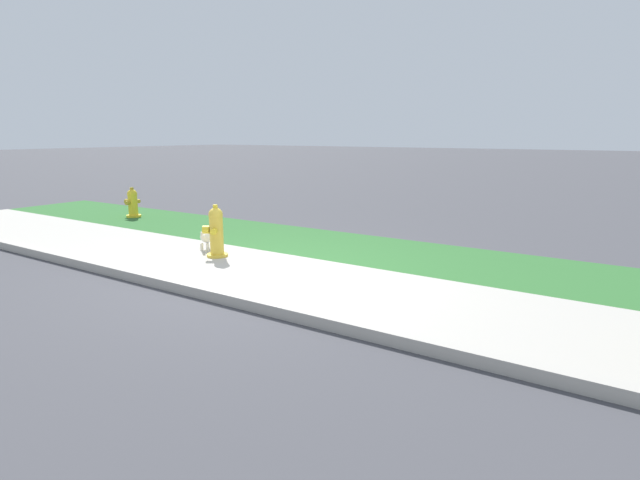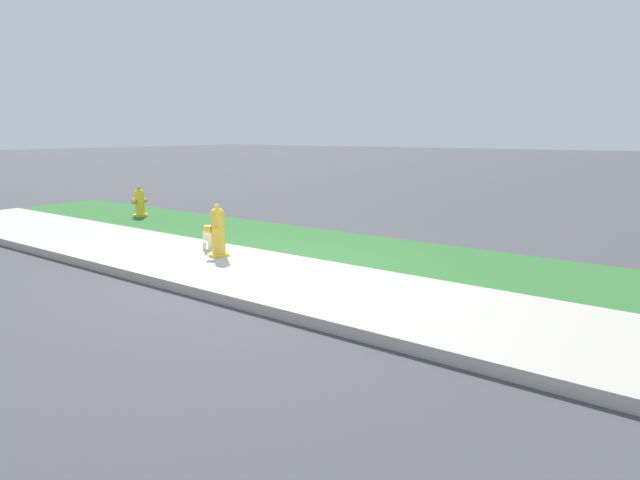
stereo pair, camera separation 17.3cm
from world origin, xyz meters
name	(u,v)px [view 1 (the left image)]	position (x,y,z in m)	size (l,w,h in m)	color
ground_plane	(266,275)	(0.00, 0.00, 0.00)	(120.00, 120.00, 0.00)	#424247
sidewalk_pavement	(266,274)	(0.00, 0.00, 0.01)	(18.00, 2.06, 0.01)	#ADA89E
grass_verge	(344,246)	(0.00, 2.04, 0.00)	(18.00, 2.02, 0.01)	#2D662D
street_curb	(204,292)	(0.00, -1.11, 0.06)	(18.00, 0.16, 0.12)	#ADA89E
fire_hydrant_mid_block	(216,232)	(-1.23, 0.35, 0.38)	(0.36, 0.37, 0.79)	gold
fire_hydrant_at_driveway	(133,203)	(-5.43, 2.00, 0.31)	(0.37, 0.39, 0.67)	yellow
small_white_dog	(208,236)	(-1.73, 0.67, 0.21)	(0.29, 0.46, 0.37)	silver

